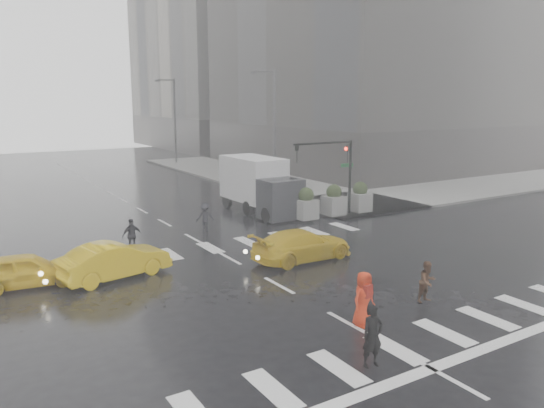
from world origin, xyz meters
TOP-DOWN VIEW (x-y plane):
  - ground at (0.00, 0.00)m, footprint 120.00×120.00m
  - sidewalk_ne at (19.50, 17.50)m, footprint 35.00×35.00m
  - building_ne_far at (29.00, 56.00)m, footprint 26.05×26.05m
  - road_markings at (0.00, 0.00)m, footprint 18.00×48.00m
  - traffic_signal_pole at (9.01, 8.01)m, footprint 4.45×0.42m
  - street_lamp_near at (10.87, 18.00)m, footprint 2.15×0.22m
  - street_lamp_far at (10.87, 38.00)m, footprint 2.15×0.22m
  - planter_west at (7.00, 8.20)m, footprint 1.10×1.10m
  - planter_mid at (9.00, 8.20)m, footprint 1.10×1.10m
  - planter_east at (11.00, 8.20)m, footprint 1.10×1.10m
  - pedestrian_black at (-1.20, -6.37)m, footprint 1.08×1.10m
  - pedestrian_brown at (3.43, -4.00)m, footprint 0.70×0.55m
  - pedestrian_orange at (0.29, -4.33)m, footprint 0.90×0.65m
  - pedestrian_far_a at (-3.30, 7.18)m, footprint 0.93×0.59m
  - pedestrian_far_b at (1.14, 9.03)m, footprint 1.10×0.88m
  - taxi_front at (-7.99, 4.81)m, footprint 3.88×1.93m
  - taxi_mid at (-4.95, 4.05)m, footprint 4.49×2.31m
  - taxi_rear at (2.57, 2.19)m, footprint 4.08×1.95m
  - box_truck at (5.94, 11.48)m, footprint 2.36×6.28m

SIDE VIEW (x-z plane):
  - ground at x=0.00m, z-range 0.00..0.00m
  - road_markings at x=0.00m, z-range 0.00..0.01m
  - sidewalk_ne at x=19.50m, z-range 0.00..0.15m
  - taxi_front at x=-7.99m, z-range 0.00..1.27m
  - taxi_rear at x=2.57m, z-range 0.00..1.33m
  - taxi_mid at x=-4.95m, z-range 0.00..1.41m
  - pedestrian_brown at x=3.43m, z-range 0.00..1.43m
  - pedestrian_far_b at x=1.14m, z-range 0.00..1.50m
  - pedestrian_far_a at x=-3.30m, z-range 0.00..1.55m
  - pedestrian_orange at x=0.29m, z-range 0.01..1.71m
  - planter_west at x=7.00m, z-range 0.08..1.88m
  - planter_mid at x=9.00m, z-range 0.08..1.88m
  - planter_east at x=11.00m, z-range 0.08..1.88m
  - pedestrian_black at x=-1.20m, z-range 0.40..2.83m
  - box_truck at x=5.94m, z-range 0.11..3.45m
  - traffic_signal_pole at x=9.01m, z-range 0.97..5.47m
  - street_lamp_near at x=10.87m, z-range 0.45..9.45m
  - street_lamp_far at x=10.87m, z-range 0.45..9.45m
  - building_ne_far at x=29.00m, z-range -1.73..34.27m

